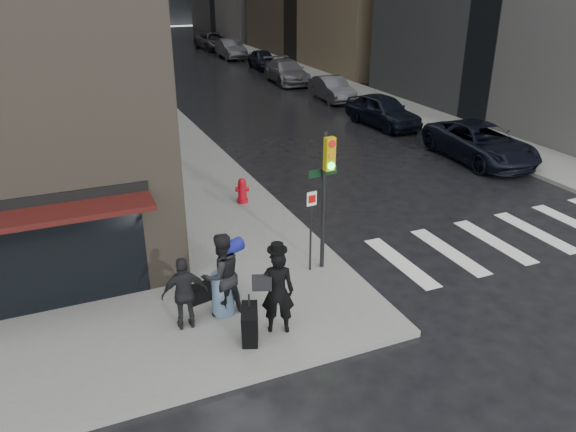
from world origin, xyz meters
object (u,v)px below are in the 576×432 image
parked_car_5 (231,49)px  parked_car_6 (214,41)px  traffic_light (325,184)px  fire_hydrant (242,192)px  parked_car_2 (332,89)px  parked_car_3 (287,71)px  parked_car_1 (383,110)px  parked_car_0 (480,143)px  man_jeans (221,275)px  parked_car_4 (263,59)px  man_greycoat (185,293)px  man_overcoat (272,297)px

parked_car_5 → parked_car_6: (0.34, 6.34, -0.02)m
traffic_light → fire_hydrant: size_ratio=4.29×
parked_car_2 → parked_car_6: (0.15, 25.34, 0.10)m
fire_hydrant → parked_car_2: parked_car_2 is taller
parked_car_3 → parked_car_5: 12.67m
parked_car_1 → parked_car_5: parked_car_5 is taller
parked_car_0 → parked_car_1: bearing=99.6°
parked_car_0 → parked_car_5: 31.68m
man_jeans → parked_car_4: 34.84m
man_greycoat → parked_car_6: 47.18m
man_overcoat → traffic_light: bearing=-115.3°
parked_car_3 → parked_car_1: bearing=-86.2°
man_jeans → parked_car_3: 28.78m
parked_car_2 → parked_car_4: (0.41, 12.67, 0.02)m
man_jeans → man_greycoat: size_ratio=1.17×
parked_car_2 → parked_car_4: bearing=91.5°
traffic_light → fire_hydrant: (-0.43, 5.07, -1.95)m
parked_car_1 → parked_car_2: parked_car_1 is taller
man_greycoat → parked_car_2: bearing=-119.8°
parked_car_3 → parked_car_5: parked_car_5 is taller
parked_car_1 → traffic_light: bearing=-132.6°
man_jeans → parked_car_4: size_ratio=0.47×
parked_car_3 → traffic_light: bearing=-106.5°
man_overcoat → parked_car_3: (11.87, 27.02, -0.27)m
man_overcoat → fire_hydrant: (1.81, 7.19, -0.51)m
parked_car_1 → man_overcoat: bearing=-134.1°
man_overcoat → parked_car_1: man_overcoat is taller
fire_hydrant → parked_car_2: size_ratio=0.20×
traffic_light → parked_car_1: traffic_light is taller
traffic_light → fire_hydrant: bearing=88.6°
man_greycoat → fire_hydrant: (3.41, 6.25, -0.46)m
parked_car_3 → fire_hydrant: bearing=-112.3°
man_greycoat → parked_car_6: bearing=-102.1°
man_overcoat → parked_car_6: bearing=-83.5°
man_overcoat → parked_car_0: bearing=-125.6°
man_jeans → parked_car_2: (12.87, 19.53, -0.44)m
parked_car_3 → man_jeans: bearing=-111.4°
parked_car_1 → parked_car_2: 6.35m
parked_car_5 → parked_car_1: bearing=-88.3°
parked_car_6 → traffic_light: bearing=-105.9°
fire_hydrant → parked_car_5: size_ratio=0.17×
fire_hydrant → parked_car_6: size_ratio=0.15×
traffic_light → parked_car_5: 38.84m
fire_hydrant → parked_car_3: parked_car_3 is taller
parked_car_0 → parked_car_2: bearing=94.5°
man_overcoat → traffic_light: 3.40m
parked_car_2 → parked_car_5: parked_car_5 is taller
fire_hydrant → parked_car_0: parked_car_0 is taller
parked_car_1 → parked_car_5: bearing=84.5°
man_greycoat → parked_car_6: man_greycoat is taller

